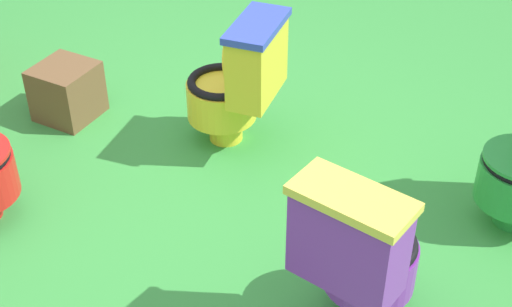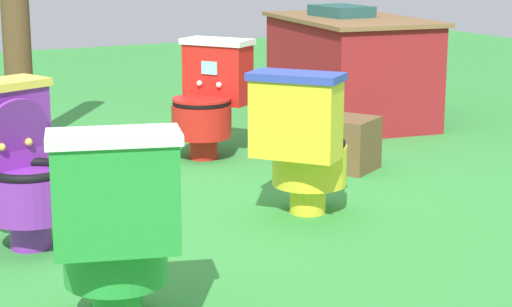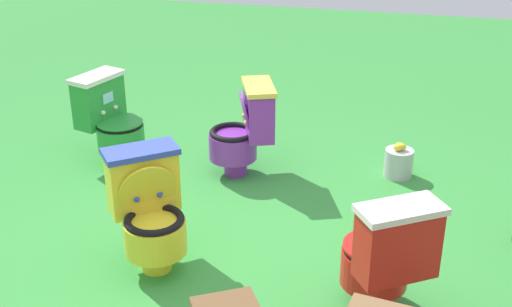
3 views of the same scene
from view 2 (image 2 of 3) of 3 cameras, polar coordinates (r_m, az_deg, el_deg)
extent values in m
plane|color=green|center=(4.91, -2.14, -2.69)|extent=(14.00, 14.00, 0.00)
cylinder|color=yellow|center=(4.62, 3.20, -2.79)|extent=(0.25, 0.25, 0.14)
cylinder|color=yellow|center=(4.60, 3.31, -0.69)|extent=(0.52, 0.52, 0.20)
torus|color=black|center=(4.57, 3.33, 0.67)|extent=(0.50, 0.50, 0.04)
cylinder|color=#3347B2|center=(4.58, 3.32, 0.04)|extent=(0.34, 0.34, 0.01)
cube|color=yellow|center=(4.36, 2.46, 2.11)|extent=(0.44, 0.41, 0.37)
cube|color=#3347B2|center=(4.32, 2.49, 4.76)|extent=(0.47, 0.44, 0.04)
cube|color=#8CE0E5|center=(4.44, 2.93, 2.98)|extent=(0.09, 0.08, 0.08)
cylinder|color=yellow|center=(4.45, 2.92, 2.15)|extent=(0.33, 0.29, 0.35)
sphere|color=#3347B2|center=(4.49, 2.09, 1.79)|extent=(0.04, 0.04, 0.04)
sphere|color=#3347B2|center=(4.44, 3.78, 1.65)|extent=(0.04, 0.04, 0.04)
cylinder|color=green|center=(3.39, -8.51, -8.96)|extent=(0.22, 0.22, 0.14)
cylinder|color=green|center=(3.35, -8.63, -6.13)|extent=(0.46, 0.46, 0.20)
torus|color=black|center=(3.31, -8.69, -4.30)|extent=(0.44, 0.44, 0.04)
cylinder|color=white|center=(3.33, -8.66, -5.16)|extent=(0.30, 0.30, 0.01)
cube|color=green|center=(3.08, -8.62, -2.68)|extent=(0.30, 0.45, 0.37)
cube|color=white|center=(3.03, -8.75, 1.02)|extent=(0.33, 0.48, 0.04)
cube|color=#8CE0E5|center=(3.16, -8.74, -1.32)|extent=(0.04, 0.11, 0.08)
cylinder|color=green|center=(3.31, -8.71, -3.94)|extent=(0.45, 0.45, 0.02)
sphere|color=white|center=(3.19, -9.94, -3.10)|extent=(0.04, 0.04, 0.04)
sphere|color=white|center=(3.20, -7.42, -2.98)|extent=(0.04, 0.04, 0.04)
cylinder|color=red|center=(5.76, -3.24, 0.39)|extent=(0.25, 0.25, 0.14)
cylinder|color=red|center=(5.71, -3.37, 2.02)|extent=(0.51, 0.51, 0.20)
torus|color=black|center=(5.69, -3.38, 3.13)|extent=(0.49, 0.49, 0.04)
cylinder|color=white|center=(5.69, -3.38, 2.61)|extent=(0.33, 0.33, 0.01)
cube|color=red|center=(5.83, -2.37, 4.91)|extent=(0.45, 0.39, 0.37)
cube|color=white|center=(5.80, -2.39, 6.90)|extent=(0.48, 0.42, 0.04)
cube|color=#8CE0E5|center=(5.74, -2.89, 5.28)|extent=(0.10, 0.07, 0.08)
cylinder|color=red|center=(5.68, -3.39, 3.35)|extent=(0.50, 0.50, 0.02)
sphere|color=white|center=(5.71, -2.30, 4.24)|extent=(0.04, 0.04, 0.04)
sphere|color=white|center=(5.78, -3.50, 4.33)|extent=(0.04, 0.04, 0.04)
cylinder|color=purple|center=(4.22, -13.70, -4.72)|extent=(0.23, 0.23, 0.14)
cylinder|color=purple|center=(4.16, -13.66, -2.55)|extent=(0.48, 0.48, 0.20)
torus|color=black|center=(4.13, -13.75, -1.05)|extent=(0.46, 0.46, 0.04)
cylinder|color=#EACC4C|center=(4.14, -13.71, -1.75)|extent=(0.31, 0.31, 0.01)
cube|color=purple|center=(4.25, -15.45, 1.38)|extent=(0.33, 0.45, 0.37)
cube|color=#8CE0E5|center=(4.16, -14.70, 1.88)|extent=(0.05, 0.11, 0.08)
cylinder|color=purple|center=(4.18, -14.66, 1.01)|extent=(0.21, 0.36, 0.35)
sphere|color=#EACC4C|center=(4.22, -13.82, 0.69)|extent=(0.04, 0.04, 0.04)
sphere|color=#EACC4C|center=(4.14, -15.38, 0.37)|extent=(0.04, 0.04, 0.04)
cube|color=maroon|center=(6.96, 5.79, 5.07)|extent=(1.50, 0.99, 0.74)
cube|color=brown|center=(6.92, 5.86, 8.23)|extent=(1.57, 1.05, 0.03)
cube|color=#23514C|center=(6.96, 5.27, 8.72)|extent=(0.45, 0.33, 0.08)
cylinder|color=brown|center=(6.20, -14.59, 8.40)|extent=(0.18, 0.18, 1.74)
cube|color=brown|center=(5.48, 5.61, 0.61)|extent=(0.43, 0.43, 0.31)
camera|label=1|loc=(5.49, -36.65, 21.10)|focal=51.89mm
camera|label=3|loc=(7.61, 19.27, 19.99)|focal=46.87mm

